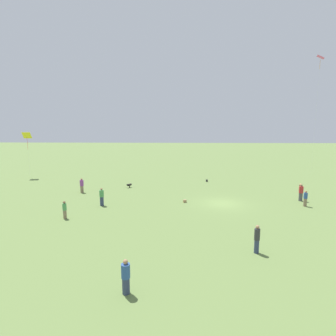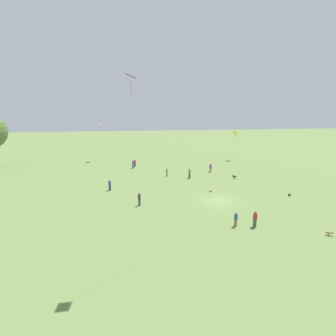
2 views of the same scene
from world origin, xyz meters
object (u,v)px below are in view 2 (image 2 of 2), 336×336
at_px(person_5, 236,219).
at_px(person_1, 255,219).
at_px(kite_0, 99,125).
at_px(person_0, 190,173).
at_px(person_4, 135,163).
at_px(picnic_bag_1, 211,191).
at_px(person_9, 139,199).
at_px(person_3, 167,172).
at_px(kite_3, 131,88).
at_px(person_6, 211,168).
at_px(kite_1, 235,133).
at_px(dog_1, 330,233).
at_px(person_7, 133,165).
at_px(dog_0, 234,176).
at_px(person_8, 110,185).
at_px(picnic_bag_0, 289,195).

bearing_deg(person_5, person_1, -115.90).
height_order(person_5, kite_0, kite_0).
height_order(person_0, person_4, person_0).
xyz_separation_m(kite_0, picnic_bag_1, (-29.26, -20.10, -8.72)).
bearing_deg(person_9, person_3, -43.90).
bearing_deg(kite_3, person_6, 22.21).
distance_m(person_3, kite_1, 25.18).
height_order(kite_1, kite_3, kite_3).
height_order(person_9, kite_0, kite_0).
distance_m(person_4, kite_0, 14.56).
bearing_deg(person_1, kite_0, 0.52).
bearing_deg(person_6, person_1, -147.05).
xyz_separation_m(person_1, person_9, (8.57, 12.70, 0.02)).
xyz_separation_m(person_9, dog_1, (-11.69, -19.59, -0.62)).
xyz_separation_m(person_4, kite_1, (4.84, -25.79, 5.91)).
height_order(person_7, kite_0, kite_0).
xyz_separation_m(person_9, kite_1, (29.75, -25.72, 5.80)).
relative_size(kite_1, dog_1, 10.19).
xyz_separation_m(dog_0, picnic_bag_1, (-7.45, 6.96, -0.23)).
bearing_deg(dog_1, person_0, -129.27).
bearing_deg(picnic_bag_1, person_3, 27.09).
bearing_deg(person_5, person_4, 5.10).
distance_m(person_1, person_8, 23.65).
xyz_separation_m(person_3, kite_0, (18.37, 14.53, 8.06)).
bearing_deg(person_3, picnic_bag_0, -140.77).
bearing_deg(picnic_bag_1, dog_0, -43.06).
bearing_deg(dog_0, person_0, 120.38).
distance_m(person_0, person_9, 16.52).
xyz_separation_m(person_3, person_6, (1.96, -9.53, 0.10)).
height_order(person_5, kite_3, kite_3).
bearing_deg(dog_0, dog_1, -138.46).
bearing_deg(person_0, person_5, 119.47).
bearing_deg(person_6, kite_0, 94.94).
distance_m(person_8, dog_0, 23.45).
relative_size(kite_0, dog_0, 12.77).
bearing_deg(person_1, person_0, -19.30).
distance_m(kite_1, picnic_bag_0, 29.87).
bearing_deg(picnic_bag_1, person_0, 9.72).
distance_m(person_1, kite_0, 47.90).
bearing_deg(kite_3, person_0, 27.94).
distance_m(person_3, person_8, 13.01).
relative_size(person_0, kite_3, 0.12).
height_order(person_6, person_8, person_6).
bearing_deg(kite_3, person_1, -18.54).
relative_size(person_8, picnic_bag_0, 5.16).
height_order(person_1, dog_0, person_1).
xyz_separation_m(person_5, person_9, (8.09, 10.62, 0.12)).
relative_size(person_5, dog_0, 2.29).
relative_size(person_6, picnic_bag_1, 4.77).
distance_m(person_4, kite_1, 26.90).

